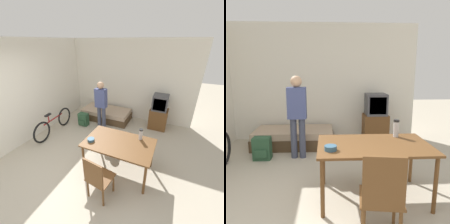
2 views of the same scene
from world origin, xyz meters
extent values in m
plane|color=#B2A893|center=(0.00, 0.00, 0.00)|extent=(20.00, 20.00, 0.00)
cube|color=silver|center=(0.00, 3.37, 1.35)|extent=(4.80, 0.06, 2.70)
cube|color=silver|center=(-1.93, 1.67, 1.35)|extent=(0.06, 4.34, 2.70)
cube|color=#4C3823|center=(-0.43, 2.83, 0.12)|extent=(1.72, 0.85, 0.24)
cube|color=tan|center=(-0.43, 2.83, 0.31)|extent=(1.67, 0.82, 0.14)
cube|color=brown|center=(1.39, 2.94, 0.33)|extent=(0.55, 0.44, 0.66)
cube|color=#424247|center=(1.39, 2.94, 0.90)|extent=(0.45, 0.46, 0.47)
cube|color=black|center=(1.39, 2.71, 0.90)|extent=(0.37, 0.01, 0.37)
cube|color=brown|center=(0.88, 0.77, 0.72)|extent=(1.42, 0.86, 0.03)
cylinder|color=brown|center=(0.23, 0.40, 0.35)|extent=(0.05, 0.05, 0.71)
cylinder|color=brown|center=(1.53, 0.40, 0.35)|extent=(0.05, 0.05, 0.71)
cylinder|color=brown|center=(0.23, 1.14, 0.35)|extent=(0.05, 0.05, 0.71)
cylinder|color=brown|center=(1.53, 1.14, 0.35)|extent=(0.05, 0.05, 0.71)
cube|color=brown|center=(0.81, 0.08, 0.43)|extent=(0.47, 0.47, 0.02)
cube|color=brown|center=(0.78, -0.11, 0.69)|extent=(0.38, 0.08, 0.49)
cylinder|color=brown|center=(0.99, 0.22, 0.21)|extent=(0.04, 0.04, 0.42)
cylinder|color=brown|center=(0.66, 0.27, 0.21)|extent=(0.04, 0.04, 0.42)
cylinder|color=brown|center=(0.95, -0.11, 0.21)|extent=(0.04, 0.04, 0.42)
cylinder|color=brown|center=(0.62, -0.06, 0.21)|extent=(0.04, 0.04, 0.42)
torus|color=black|center=(-1.52, 1.86, 0.30)|extent=(0.09, 0.61, 0.61)
torus|color=black|center=(-1.45, 0.85, 0.30)|extent=(0.09, 0.61, 0.61)
cylinder|color=maroon|center=(-1.49, 1.36, 0.47)|extent=(0.09, 0.79, 0.04)
cylinder|color=maroon|center=(-1.47, 1.17, 0.57)|extent=(0.04, 0.04, 0.20)
cube|color=black|center=(-1.47, 1.17, 0.69)|extent=(0.09, 0.20, 0.04)
cylinder|color=#3D4256|center=(-0.34, 2.16, 0.38)|extent=(0.12, 0.12, 0.77)
cylinder|color=#3D4256|center=(-0.18, 2.16, 0.38)|extent=(0.12, 0.12, 0.77)
cube|color=#424C7F|center=(-0.26, 2.16, 1.06)|extent=(0.34, 0.20, 0.58)
sphere|color=tan|center=(-0.26, 2.16, 1.45)|extent=(0.21, 0.21, 0.21)
cylinder|color=#B7B7BC|center=(1.25, 1.06, 0.86)|extent=(0.07, 0.07, 0.24)
cylinder|color=black|center=(1.25, 1.06, 0.97)|extent=(0.08, 0.08, 0.03)
cylinder|color=#335670|center=(0.33, 0.58, 0.77)|extent=(0.15, 0.15, 0.06)
cube|color=#284C33|center=(-0.93, 2.11, 0.21)|extent=(0.32, 0.21, 0.43)
cube|color=#284C33|center=(-0.93, 1.99, 0.15)|extent=(0.22, 0.03, 0.15)
camera|label=1|loc=(1.76, -1.57, 2.63)|focal=24.00mm
camera|label=2|loc=(0.28, -1.83, 1.66)|focal=35.00mm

